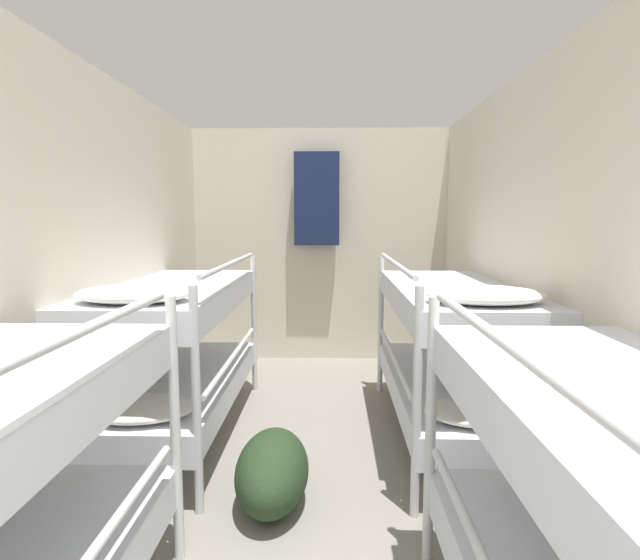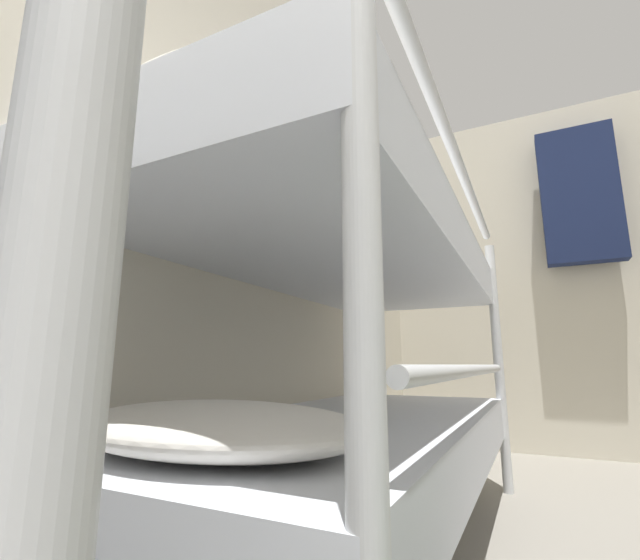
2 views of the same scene
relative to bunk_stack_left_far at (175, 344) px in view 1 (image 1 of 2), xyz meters
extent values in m
cube|color=beige|center=(-0.41, -0.80, 0.53)|extent=(0.06, 5.57, 2.34)
cube|color=beige|center=(2.20, -0.80, 0.53)|extent=(0.06, 5.57, 2.34)
cube|color=beige|center=(0.90, 1.95, 0.53)|extent=(2.66, 0.06, 2.34)
cylinder|color=silver|center=(0.37, -1.17, -0.07)|extent=(0.04, 0.04, 1.14)
cylinder|color=silver|center=(0.37, -2.06, 0.52)|extent=(0.03, 1.56, 0.03)
cylinder|color=silver|center=(1.43, -1.17, -0.07)|extent=(0.04, 0.04, 1.14)
cylinder|color=silver|center=(1.43, -2.06, 0.52)|extent=(0.03, 1.56, 0.03)
cylinder|color=silver|center=(0.37, -0.84, -0.07)|extent=(0.04, 0.04, 1.14)
cylinder|color=silver|center=(0.37, 0.95, -0.07)|extent=(0.04, 0.04, 1.14)
cube|color=silver|center=(-0.01, 0.06, -0.32)|extent=(0.74, 1.83, 0.17)
ellipsoid|color=silver|center=(-0.01, -0.62, -0.19)|extent=(0.59, 0.40, 0.09)
cylinder|color=silver|center=(0.37, 0.06, -0.09)|extent=(0.03, 1.56, 0.03)
cube|color=silver|center=(-0.01, 0.06, 0.30)|extent=(0.74, 1.83, 0.17)
ellipsoid|color=silver|center=(-0.01, -0.62, 0.43)|extent=(0.59, 0.40, 0.09)
cylinder|color=silver|center=(0.37, 0.06, 0.52)|extent=(0.03, 1.56, 0.03)
cylinder|color=silver|center=(1.43, -0.84, -0.07)|extent=(0.04, 0.04, 1.14)
cylinder|color=silver|center=(1.43, 0.95, -0.07)|extent=(0.04, 0.04, 1.14)
cube|color=silver|center=(1.80, 0.06, -0.32)|extent=(0.74, 1.83, 0.17)
ellipsoid|color=silver|center=(1.80, -0.62, -0.19)|extent=(0.59, 0.40, 0.09)
cylinder|color=silver|center=(1.43, 0.06, -0.09)|extent=(0.03, 1.56, 0.03)
cube|color=silver|center=(1.80, 0.06, 0.30)|extent=(0.74, 1.83, 0.17)
ellipsoid|color=silver|center=(1.80, -0.62, 0.43)|extent=(0.59, 0.40, 0.09)
cylinder|color=silver|center=(1.43, 0.06, 0.52)|extent=(0.03, 1.56, 0.03)
ellipsoid|color=#23381E|center=(0.72, -0.76, -0.46)|extent=(0.37, 0.64, 0.37)
cube|color=#192347|center=(0.87, 1.80, 1.00)|extent=(0.44, 0.12, 0.90)
camera|label=1|loc=(1.02, -3.13, 0.81)|focal=28.00mm
camera|label=2|loc=(0.53, -1.26, -0.08)|focal=24.00mm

